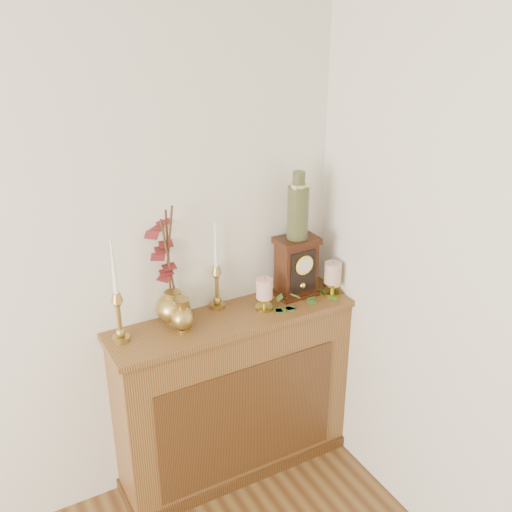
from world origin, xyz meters
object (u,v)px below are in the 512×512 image
mantel_clock (296,267)px  ceramic_vase (298,209)px  candlestick_left (118,309)px  candlestick_center (217,280)px  ginger_jar (165,268)px  bud_vase (182,316)px

mantel_clock → ceramic_vase: bearing=90.0°
candlestick_left → candlestick_center: (0.51, 0.07, -0.01)m
candlestick_left → candlestick_center: size_ratio=1.07×
candlestick_left → ceramic_vase: (0.92, -0.00, 0.31)m
ginger_jar → mantel_clock: bearing=-7.2°
ginger_jar → mantel_clock: ginger_jar is taller
mantel_clock → ceramic_vase: ceramic_vase is taller
ceramic_vase → ginger_jar: bearing=173.1°
ginger_jar → ceramic_vase: size_ratio=1.77×
candlestick_left → ginger_jar: bearing=17.3°
candlestick_center → bud_vase: 0.28m
ceramic_vase → candlestick_center: bearing=170.3°
candlestick_left → candlestick_center: candlestick_left is taller
bud_vase → ginger_jar: 0.23m
bud_vase → mantel_clock: bearing=5.5°
ginger_jar → candlestick_left: bearing=-162.7°
candlestick_left → ceramic_vase: bearing=-0.1°
candlestick_center → mantel_clock: size_ratio=1.44×
candlestick_center → ceramic_vase: bearing=-9.7°
bud_vase → ceramic_vase: ceramic_vase is taller
mantel_clock → ginger_jar: bearing=172.2°
bud_vase → mantel_clock: (0.65, 0.06, 0.07)m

